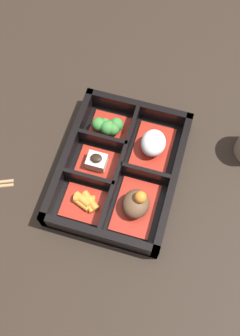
% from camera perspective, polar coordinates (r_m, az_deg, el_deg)
% --- Properties ---
extents(ground_plane, '(3.00, 3.00, 0.00)m').
position_cam_1_polar(ground_plane, '(0.81, -0.00, -0.72)').
color(ground_plane, black).
extents(bento_base, '(0.30, 0.23, 0.01)m').
position_cam_1_polar(bento_base, '(0.80, -0.00, -0.58)').
color(bento_base, black).
rests_on(bento_base, ground_plane).
extents(bento_rim, '(0.30, 0.23, 0.05)m').
position_cam_1_polar(bento_rim, '(0.79, -0.13, 0.04)').
color(bento_rim, black).
rests_on(bento_rim, ground_plane).
extents(bowl_rice, '(0.11, 0.08, 0.05)m').
position_cam_1_polar(bowl_rice, '(0.81, 4.81, 3.43)').
color(bowl_rice, maroon).
rests_on(bowl_rice, bento_base).
extents(bowl_stew, '(0.11, 0.08, 0.06)m').
position_cam_1_polar(bowl_stew, '(0.75, 2.34, -5.28)').
color(bowl_stew, maroon).
rests_on(bowl_stew, bento_base).
extents(bowl_greens, '(0.07, 0.08, 0.04)m').
position_cam_1_polar(bowl_greens, '(0.83, -1.64, 6.04)').
color(bowl_greens, maroon).
rests_on(bowl_greens, bento_base).
extents(bowl_tofu, '(0.07, 0.08, 0.04)m').
position_cam_1_polar(bowl_tofu, '(0.80, -3.34, 0.92)').
color(bowl_tofu, maroon).
rests_on(bowl_tofu, bento_base).
extents(bowl_carrots, '(0.07, 0.08, 0.02)m').
position_cam_1_polar(bowl_carrots, '(0.77, -5.16, -4.96)').
color(bowl_carrots, maroon).
rests_on(bowl_carrots, bento_base).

